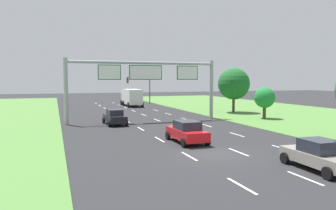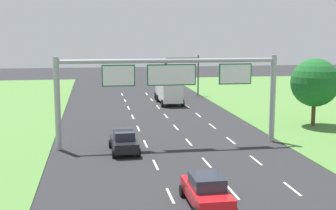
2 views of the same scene
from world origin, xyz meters
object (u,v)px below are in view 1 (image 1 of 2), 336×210
Objects in this scene: car_lead_silver at (319,155)px; sign_gantry at (145,78)px; car_near_red at (115,117)px; car_mid_lane at (187,132)px; roadside_tree_far at (234,84)px; roadside_tree_mid at (265,98)px; box_truck at (131,97)px; traffic_light_mast at (140,84)px.

car_lead_silver is 22.89m from sign_gantry.
car_near_red is 12.05m from car_mid_lane.
roadside_tree_mid is at bearing -92.03° from roadside_tree_far.
box_truck is at bearing 124.14° from roadside_tree_far.
roadside_tree_mid is (10.85, -24.06, 0.89)m from box_truck.
car_near_red is 0.75× the size of traffic_light_mast.
box_truck is at bearing 114.28° from roadside_tree_mid.
sign_gantry reaches higher than car_lead_silver.
box_truck is 1.21× the size of roadside_tree_far.
car_mid_lane is 0.78× the size of traffic_light_mast.
roadside_tree_far reaches higher than car_lead_silver.
car_lead_silver is 43.96m from box_truck.
roadside_tree_far is at bearing 18.09° from car_near_red.
traffic_light_mast is 1.47× the size of roadside_tree_mid.
traffic_light_mast reaches higher than roadside_tree_mid.
box_truck is at bearing 81.34° from sign_gantry.
car_lead_silver is 9.91m from car_mid_lane.
car_lead_silver is at bearing -111.95° from roadside_tree_far.
car_lead_silver is (7.10, -20.76, -0.03)m from car_near_red.
traffic_light_mast is at bearing 76.81° from sign_gantry.
car_lead_silver is at bearing -69.09° from car_mid_lane.
roadside_tree_far is (18.19, 6.79, 3.32)m from car_near_red.
sign_gantry is (-3.33, 22.26, 4.17)m from car_lead_silver.
car_lead_silver is 0.25× the size of sign_gantry.
car_lead_silver is at bearing -73.49° from car_near_red.
sign_gantry is 3.08× the size of traffic_light_mast.
box_truck is 1.38× the size of traffic_light_mast.
car_mid_lane is at bearing -91.54° from sign_gantry.
sign_gantry is 2.70× the size of roadside_tree_far.
car_near_red is 21.94m from car_lead_silver.
roadside_tree_far reaches higher than car_near_red.
sign_gantry reaches higher than traffic_light_mast.
car_lead_silver is 29.88m from roadside_tree_far.
car_mid_lane is 18.10m from roadside_tree_mid.
car_lead_silver is 1.14× the size of roadside_tree_mid.
traffic_light_mast is 0.88× the size of roadside_tree_far.
car_mid_lane is 41.41m from traffic_light_mast.
box_truck is 26.41m from roadside_tree_mid.
sign_gantry is at bearing 100.37° from car_lead_silver.
traffic_light_mast reaches higher than box_truck.
box_truck reaches higher than car_near_red.
car_near_red is 31.07m from traffic_light_mast.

